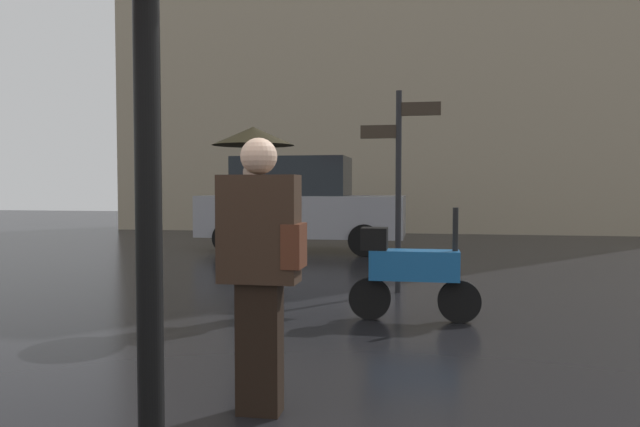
# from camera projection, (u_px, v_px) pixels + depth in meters

# --- Properties ---
(pedestrian_with_umbrella) EXTENTS (0.89, 0.89, 2.11)m
(pedestrian_with_umbrella) POSITION_uv_depth(u_px,v_px,m) (253.00, 178.00, 6.52)
(pedestrian_with_umbrella) COLOR black
(pedestrian_with_umbrella) RESTS_ON ground
(pedestrian_with_bag) EXTENTS (0.54, 0.24, 1.77)m
(pedestrian_with_bag) POSITION_uv_depth(u_px,v_px,m) (261.00, 259.00, 3.82)
(pedestrian_with_bag) COLOR black
(pedestrian_with_bag) RESTS_ON ground
(parked_scooter) EXTENTS (1.42, 0.32, 1.23)m
(parked_scooter) POSITION_uv_depth(u_px,v_px,m) (410.00, 270.00, 6.49)
(parked_scooter) COLOR black
(parked_scooter) RESTS_ON ground
(parked_car_left) EXTENTS (4.56, 1.85, 2.11)m
(parked_car_left) POSITION_uv_depth(u_px,v_px,m) (299.00, 204.00, 13.53)
(parked_car_left) COLOR gray
(parked_car_left) RESTS_ON ground
(street_signpost) EXTENTS (1.08, 0.08, 2.75)m
(street_signpost) POSITION_uv_depth(u_px,v_px,m) (399.00, 170.00, 8.15)
(street_signpost) COLOR black
(street_signpost) RESTS_ON ground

